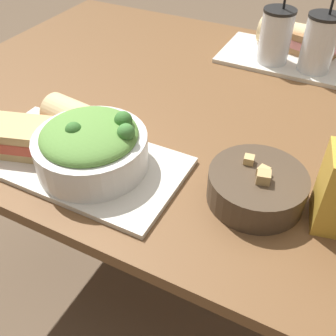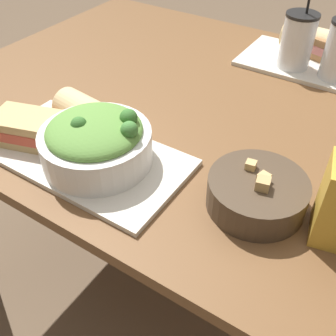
% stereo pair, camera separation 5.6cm
% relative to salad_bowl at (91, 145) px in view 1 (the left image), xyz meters
% --- Properties ---
extents(ground_plane, '(12.00, 12.00, 0.00)m').
position_rel_salad_bowl_xyz_m(ground_plane, '(0.06, 0.36, -0.84)').
color(ground_plane, brown).
extents(dining_table, '(1.44, 1.06, 0.78)m').
position_rel_salad_bowl_xyz_m(dining_table, '(0.06, 0.36, -0.15)').
color(dining_table, brown).
rests_on(dining_table, ground_plane).
extents(tray_near, '(0.45, 0.24, 0.01)m').
position_rel_salad_bowl_xyz_m(tray_near, '(-0.04, 0.00, -0.06)').
color(tray_near, beige).
rests_on(tray_near, dining_table).
extents(tray_far, '(0.45, 0.24, 0.01)m').
position_rel_salad_bowl_xyz_m(tray_far, '(0.26, 0.70, -0.06)').
color(tray_far, beige).
rests_on(tray_far, dining_table).
extents(salad_bowl, '(0.23, 0.23, 0.12)m').
position_rel_salad_bowl_xyz_m(salad_bowl, '(0.00, 0.00, 0.00)').
color(salad_bowl, white).
rests_on(salad_bowl, tray_near).
extents(soup_bowl, '(0.19, 0.19, 0.08)m').
position_rel_salad_bowl_xyz_m(soup_bowl, '(0.33, 0.07, -0.03)').
color(soup_bowl, '#473828').
rests_on(soup_bowl, dining_table).
extents(sandwich_near, '(0.17, 0.13, 0.06)m').
position_rel_salad_bowl_xyz_m(sandwich_near, '(-0.18, -0.03, -0.02)').
color(sandwich_near, tan).
rests_on(sandwich_near, tray_near).
extents(baguette_near, '(0.18, 0.10, 0.08)m').
position_rel_salad_bowl_xyz_m(baguette_near, '(-0.09, 0.08, -0.01)').
color(baguette_near, '#DBBC84').
rests_on(baguette_near, tray_near).
extents(sandwich_far, '(0.16, 0.13, 0.06)m').
position_rel_salad_bowl_xyz_m(sandwich_far, '(0.29, 0.75, -0.02)').
color(sandwich_far, olive).
rests_on(sandwich_far, tray_far).
extents(baguette_far, '(0.15, 0.09, 0.08)m').
position_rel_salad_bowl_xyz_m(baguette_far, '(0.19, 0.77, -0.01)').
color(baguette_far, '#DBBC84').
rests_on(baguette_far, tray_far).
extents(drink_cup_dark, '(0.09, 0.09, 0.23)m').
position_rel_salad_bowl_xyz_m(drink_cup_dark, '(0.20, 0.65, 0.02)').
color(drink_cup_dark, silver).
rests_on(drink_cup_dark, tray_far).
extents(drink_cup_red, '(0.09, 0.09, 0.23)m').
position_rel_salad_bowl_xyz_m(drink_cup_red, '(0.32, 0.65, 0.02)').
color(drink_cup_red, silver).
rests_on(drink_cup_red, tray_far).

